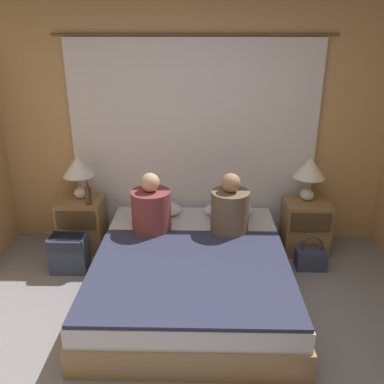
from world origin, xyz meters
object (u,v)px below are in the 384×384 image
object	(u,v)px
nightstand_right	(305,227)
nightstand_left	(82,224)
handbag_on_floor	(311,258)
lamp_left	(78,168)
person_left_in_bed	(151,209)
pillow_right	(229,210)
person_right_in_bed	(230,210)
pillow_left	(158,209)
beer_bottle_on_left_stand	(88,195)
bed	(191,274)
lamp_right	(310,170)
backpack_on_floor	(69,251)

from	to	relation	value
nightstand_right	nightstand_left	bearing A→B (deg)	180.00
handbag_on_floor	nightstand_right	bearing A→B (deg)	88.42
lamp_left	person_left_in_bed	size ratio (longest dim) A/B	0.78
pillow_right	person_right_in_bed	xyz separation A→B (m)	(-0.02, -0.38, 0.17)
pillow_left	beer_bottle_on_left_stand	size ratio (longest dim) A/B	2.07
bed	handbag_on_floor	distance (m)	1.23
nightstand_right	person_left_in_bed	world-z (taller)	person_left_in_bed
lamp_right	beer_bottle_on_left_stand	size ratio (longest dim) A/B	1.90
pillow_right	person_right_in_bed	size ratio (longest dim) A/B	0.84
pillow_left	lamp_left	bearing A→B (deg)	176.51
lamp_left	pillow_left	size ratio (longest dim) A/B	0.92
lamp_left	pillow_left	xyz separation A→B (m)	(0.80, -0.05, -0.42)
nightstand_right	bed	bearing A→B (deg)	-146.23
person_right_in_bed	backpack_on_floor	xyz separation A→B (m)	(-1.53, -0.08, -0.42)
nightstand_left	handbag_on_floor	size ratio (longest dim) A/B	1.61
beer_bottle_on_left_stand	person_right_in_bed	bearing A→B (deg)	-10.97
lamp_left	bed	bearing A→B (deg)	-35.82
lamp_right	person_right_in_bed	bearing A→B (deg)	-152.28
lamp_right	nightstand_right	bearing A→B (deg)	-90.00
person_left_in_bed	backpack_on_floor	world-z (taller)	person_left_in_bed
nightstand_left	pillow_right	bearing A→B (deg)	0.50
pillow_left	person_right_in_bed	bearing A→B (deg)	-27.96
pillow_right	beer_bottle_on_left_stand	xyz separation A→B (m)	(-1.41, -0.11, 0.19)
lamp_left	person_left_in_bed	distance (m)	0.92
person_right_in_bed	handbag_on_floor	world-z (taller)	person_right_in_bed
lamp_left	lamp_right	world-z (taller)	same
bed	pillow_left	bearing A→B (deg)	114.78
person_right_in_bed	backpack_on_floor	bearing A→B (deg)	-177.18
bed	lamp_right	xyz separation A→B (m)	(1.16, 0.84, 0.68)
nightstand_right	pillow_right	world-z (taller)	nightstand_right
lamp_right	beer_bottle_on_left_stand	distance (m)	2.22
lamp_left	nightstand_left	bearing A→B (deg)	-90.00
beer_bottle_on_left_stand	handbag_on_floor	size ratio (longest dim) A/B	0.69
lamp_left	pillow_left	bearing A→B (deg)	-3.49
nightstand_right	pillow_left	world-z (taller)	nightstand_right
nightstand_left	person_right_in_bed	xyz separation A→B (m)	(1.51, -0.37, 0.35)
beer_bottle_on_left_stand	backpack_on_floor	world-z (taller)	beer_bottle_on_left_stand
bed	person_right_in_bed	world-z (taller)	person_right_in_bed
person_left_in_bed	beer_bottle_on_left_stand	xyz separation A→B (m)	(-0.66, 0.27, 0.02)
nightstand_left	handbag_on_floor	distance (m)	2.35
bed	nightstand_left	bearing A→B (deg)	146.23
bed	handbag_on_floor	world-z (taller)	bed
nightstand_left	backpack_on_floor	size ratio (longest dim) A/B	1.49
nightstand_right	person_left_in_bed	distance (m)	1.63
pillow_left	nightstand_right	bearing A→B (deg)	-0.50
lamp_right	pillow_right	size ratio (longest dim) A/B	0.92
lamp_left	backpack_on_floor	bearing A→B (deg)	-91.73
bed	pillow_left	xyz separation A→B (m)	(-0.37, 0.79, 0.26)
nightstand_left	beer_bottle_on_left_stand	size ratio (longest dim) A/B	2.32
pillow_left	person_right_in_bed	distance (m)	0.83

